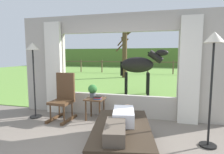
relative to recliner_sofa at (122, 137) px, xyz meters
name	(u,v)px	position (x,y,z in m)	size (l,w,h in m)	color
back_wall_with_window	(117,67)	(-0.49, 1.72, 1.03)	(5.20, 0.12, 2.55)	#ADA599
curtain_panel_left	(54,68)	(-2.18, 1.58, 0.98)	(0.44, 0.10, 2.40)	silver
curtain_panel_right	(190,71)	(1.20, 1.58, 0.98)	(0.44, 0.10, 2.40)	silver
outdoor_pasture_lawn	(147,74)	(-0.49, 12.62, -0.21)	(36.00, 21.68, 0.02)	olive
distant_hill_ridge	(153,58)	(-0.49, 22.46, 0.98)	(36.00, 2.00, 2.40)	#537232
recliner_sofa	(122,137)	(0.00, 0.00, 0.00)	(1.20, 1.84, 0.42)	black
reclining_person	(121,120)	(0.00, -0.05, 0.30)	(0.45, 1.43, 0.22)	silver
rocking_chair	(63,97)	(-1.67, 1.14, 0.33)	(0.50, 0.70, 1.12)	#4C331E
side_table	(95,102)	(-0.93, 1.30, 0.21)	(0.44, 0.44, 0.52)	#4C331E
potted_plant	(93,90)	(-1.01, 1.36, 0.48)	(0.22, 0.22, 0.32)	#4C5156
book_stack	(98,98)	(-0.84, 1.24, 0.33)	(0.19, 0.16, 0.07)	#23478C
floor_lamp_left	(33,57)	(-2.42, 1.06, 1.27)	(0.32, 0.32, 1.85)	black
floor_lamp_right	(213,55)	(1.40, 0.51, 1.34)	(0.32, 0.32, 1.92)	black
horse	(139,65)	(-0.23, 4.40, 0.94)	(1.82, 0.74, 1.73)	black
pasture_tree	(125,53)	(-1.85, 9.78, 1.45)	(1.43, 0.89, 3.40)	#4C3823
pasture_fence_line	(148,65)	(-0.49, 12.96, 0.53)	(16.10, 0.10, 1.10)	brown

